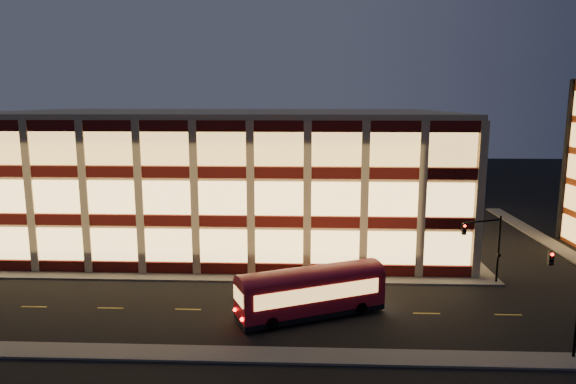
{
  "coord_description": "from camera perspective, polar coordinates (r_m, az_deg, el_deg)",
  "views": [
    {
      "loc": [
        7.16,
        -42.5,
        15.67
      ],
      "look_at": [
        5.04,
        8.0,
        6.65
      ],
      "focal_mm": 32.0,
      "sensor_mm": 36.0,
      "label": 1
    }
  ],
  "objects": [
    {
      "name": "sidewalk_near",
      "position": [
        34.13,
        -10.46,
        -17.25
      ],
      "size": [
        100.0,
        2.0,
        0.15
      ],
      "primitive_type": "cube",
      "color": "#514F4C",
      "rests_on": "ground"
    },
    {
      "name": "trolley_bus",
      "position": [
        38.25,
        2.56,
        -10.74
      ],
      "size": [
        11.14,
        7.0,
        3.72
      ],
      "rotation": [
        0.0,
        0.0,
        0.42
      ],
      "color": "maroon",
      "rests_on": "ground"
    },
    {
      "name": "sidewalk_office_south",
      "position": [
        47.32,
        -10.27,
        -9.3
      ],
      "size": [
        54.0,
        2.0,
        0.15
      ],
      "primitive_type": "cube",
      "color": "#514F4C",
      "rests_on": "ground"
    },
    {
      "name": "traffic_signal_far",
      "position": [
        46.76,
        21.18,
        -4.89
      ],
      "size": [
        3.79,
        1.87,
        6.0
      ],
      "color": "black",
      "rests_on": "ground"
    },
    {
      "name": "office_building",
      "position": [
        60.85,
        -7.15,
        2.08
      ],
      "size": [
        50.45,
        30.45,
        14.5
      ],
      "color": "tan",
      "rests_on": "ground"
    },
    {
      "name": "sidewalk_office_east",
      "position": [
        63.52,
        16.82,
        -4.54
      ],
      "size": [
        2.0,
        30.0,
        0.15
      ],
      "primitive_type": "cube",
      "color": "#514F4C",
      "rests_on": "ground"
    },
    {
      "name": "traffic_signal_near",
      "position": [
        37.29,
        28.64,
        -9.2
      ],
      "size": [
        0.32,
        4.45,
        6.0
      ],
      "color": "black",
      "rests_on": "ground"
    },
    {
      "name": "sidewalk_tower_west",
      "position": [
        67.11,
        25.98,
        -4.37
      ],
      "size": [
        2.0,
        30.0,
        0.15
      ],
      "primitive_type": "cube",
      "color": "#514F4C",
      "rests_on": "ground"
    },
    {
      "name": "ground",
      "position": [
        45.86,
        -6.83,
        -9.94
      ],
      "size": [
        200.0,
        200.0,
        0.0
      ],
      "primitive_type": "plane",
      "color": "black",
      "rests_on": "ground"
    }
  ]
}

